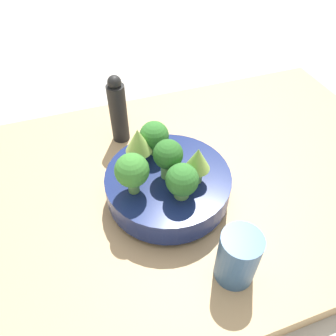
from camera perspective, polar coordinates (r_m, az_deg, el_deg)
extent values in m
plane|color=#ADA89E|center=(0.74, 0.23, -5.30)|extent=(6.00, 6.00, 0.00)
cube|color=tan|center=(0.72, 0.24, -4.08)|extent=(1.13, 0.67, 0.05)
cylinder|color=navy|center=(0.67, 0.00, -4.70)|extent=(0.11, 0.11, 0.01)
cylinder|color=navy|center=(0.65, 0.00, -2.84)|extent=(0.24, 0.24, 0.05)
cylinder|color=#7AB256|center=(0.67, -2.34, 3.48)|extent=(0.02, 0.02, 0.02)
sphere|color=#2D6B28|center=(0.64, -2.42, 5.65)|extent=(0.06, 0.06, 0.06)
cylinder|color=#609347|center=(0.64, -4.99, 2.02)|extent=(0.02, 0.02, 0.03)
cone|color=#93B751|center=(0.62, -5.23, 4.80)|extent=(0.05, 0.05, 0.05)
cylinder|color=#609347|center=(0.59, -6.02, -2.89)|extent=(0.02, 0.02, 0.03)
sphere|color=#387A2D|center=(0.57, -6.30, -0.40)|extent=(0.06, 0.06, 0.06)
cylinder|color=#6BA34C|center=(0.62, 0.00, -0.13)|extent=(0.03, 0.03, 0.04)
sphere|color=#286023|center=(0.59, 0.00, 2.40)|extent=(0.06, 0.06, 0.06)
cylinder|color=#6BA34C|center=(0.59, 2.38, -4.09)|extent=(0.03, 0.03, 0.02)
sphere|color=#2D6B28|center=(0.56, 2.47, -2.05)|extent=(0.06, 0.06, 0.06)
cylinder|color=#609347|center=(0.61, 4.98, -1.08)|extent=(0.02, 0.02, 0.03)
cone|color=#84AD47|center=(0.58, 5.23, 1.60)|extent=(0.05, 0.05, 0.05)
cylinder|color=#33567F|center=(0.55, 12.05, -14.96)|extent=(0.07, 0.07, 0.10)
cylinder|color=black|center=(0.77, -8.62, 9.34)|extent=(0.04, 0.04, 0.15)
sphere|color=black|center=(0.73, -9.33, 14.53)|extent=(0.03, 0.03, 0.03)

